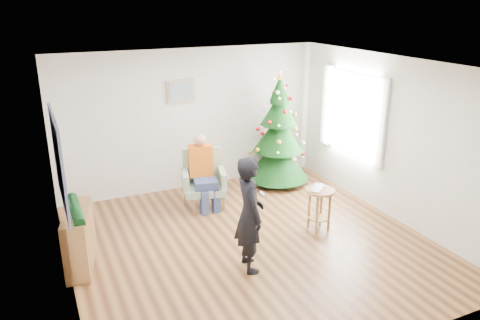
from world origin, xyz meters
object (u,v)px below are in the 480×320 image
christmas_tree (278,135)px  console (79,239)px  armchair (204,186)px  stool (319,209)px  standing_man (249,214)px

christmas_tree → console: christmas_tree is taller
armchair → stool: bearing=-35.9°
stool → console: size_ratio=0.67×
standing_man → christmas_tree: bearing=-28.3°
standing_man → console: standing_man is taller
standing_man → console: (-2.03, 0.99, -0.38)m
console → standing_man: bearing=-13.4°
console → stool: bearing=5.1°
christmas_tree → armchair: christmas_tree is taller
console → christmas_tree: bearing=34.2°
christmas_tree → armchair: bearing=-166.5°
standing_man → armchair: bearing=3.5°
stool → armchair: bearing=129.6°
christmas_tree → console: 4.19m
christmas_tree → stool: 2.11m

